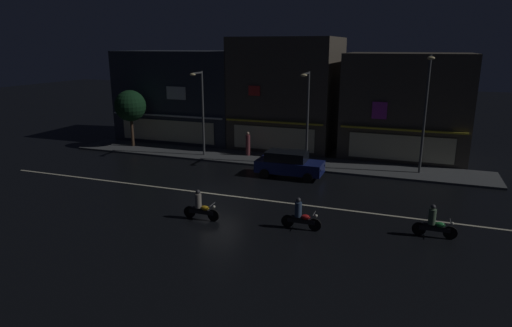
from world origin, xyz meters
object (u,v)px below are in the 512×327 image
object	(u,v)px
streetlamp_east	(426,106)
motorcycle_lead	(434,224)
streetlamp_mid	(307,110)
motorcycle_following	(200,207)
streetlamp_west	(201,106)
motorcycle_opposite_lane	(300,216)
pedestrian_on_sidewalk	(248,144)
parked_car_near_kerb	(289,164)
traffic_cone	(271,168)

from	to	relation	value
streetlamp_east	motorcycle_lead	xyz separation A→B (m)	(0.61, -10.00, -3.95)
streetlamp_mid	motorcycle_following	world-z (taller)	streetlamp_mid
streetlamp_west	motorcycle_lead	xyz separation A→B (m)	(16.19, -9.50, -3.29)
motorcycle_lead	motorcycle_opposite_lane	xyz separation A→B (m)	(-5.79, -1.16, 0.00)
streetlamp_west	motorcycle_following	world-z (taller)	streetlamp_west
streetlamp_east	motorcycle_following	xyz separation A→B (m)	(-10.06, -11.70, -3.95)
streetlamp_mid	motorcycle_opposite_lane	size ratio (longest dim) A/B	3.39
streetlamp_mid	motorcycle_opposite_lane	world-z (taller)	streetlamp_mid
streetlamp_east	motorcycle_following	size ratio (longest dim) A/B	3.99
streetlamp_east	motorcycle_opposite_lane	distance (m)	12.92
streetlamp_west	pedestrian_on_sidewalk	world-z (taller)	streetlamp_west
streetlamp_west	parked_car_near_kerb	xyz separation A→B (m)	(7.58, -2.71, -3.05)
streetlamp_mid	pedestrian_on_sidewalk	size ratio (longest dim) A/B	3.58
motorcycle_lead	pedestrian_on_sidewalk	bearing A→B (deg)	-42.81
traffic_cone	pedestrian_on_sidewalk	bearing A→B (deg)	131.67
pedestrian_on_sidewalk	motorcycle_lead	world-z (taller)	pedestrian_on_sidewalk
motorcycle_lead	motorcycle_following	world-z (taller)	same
streetlamp_west	motorcycle_opposite_lane	distance (m)	15.25
streetlamp_east	motorcycle_opposite_lane	xyz separation A→B (m)	(-5.18, -11.16, -3.95)
streetlamp_east	motorcycle_following	distance (m)	15.93
streetlamp_east	motorcycle_lead	distance (m)	10.77
motorcycle_lead	traffic_cone	xyz separation A→B (m)	(-9.99, 7.43, -0.36)
pedestrian_on_sidewalk	traffic_cone	distance (m)	4.53
motorcycle_opposite_lane	parked_car_near_kerb	bearing A→B (deg)	-62.51
streetlamp_west	motorcycle_lead	size ratio (longest dim) A/B	3.33
streetlamp_mid	parked_car_near_kerb	world-z (taller)	streetlamp_mid
streetlamp_east	traffic_cone	distance (m)	10.64
streetlamp_west	motorcycle_opposite_lane	xyz separation A→B (m)	(10.39, -10.66, -3.29)
motorcycle_opposite_lane	traffic_cone	xyz separation A→B (m)	(-4.20, 8.59, -0.36)
streetlamp_mid	motorcycle_opposite_lane	bearing A→B (deg)	-77.51
motorcycle_opposite_lane	pedestrian_on_sidewalk	bearing A→B (deg)	-50.95
streetlamp_west	motorcycle_opposite_lane	bearing A→B (deg)	-45.74
motorcycle_opposite_lane	traffic_cone	distance (m)	9.57
parked_car_near_kerb	streetlamp_east	bearing A→B (deg)	21.84
streetlamp_east	parked_car_near_kerb	bearing A→B (deg)	-158.16
parked_car_near_kerb	traffic_cone	distance (m)	1.64
motorcycle_opposite_lane	traffic_cone	world-z (taller)	motorcycle_opposite_lane
streetlamp_east	parked_car_near_kerb	distance (m)	9.38
streetlamp_east	pedestrian_on_sidewalk	xyz separation A→B (m)	(-12.35, 0.77, -3.60)
parked_car_near_kerb	motorcycle_following	xyz separation A→B (m)	(-2.07, -8.50, -0.24)
streetlamp_mid	pedestrian_on_sidewalk	distance (m)	5.80
motorcycle_following	traffic_cone	bearing A→B (deg)	-98.94
pedestrian_on_sidewalk	motorcycle_opposite_lane	size ratio (longest dim) A/B	0.95
motorcycle_opposite_lane	streetlamp_mid	bearing A→B (deg)	-69.47
motorcycle_opposite_lane	motorcycle_following	bearing A→B (deg)	14.34
streetlamp_mid	traffic_cone	world-z (taller)	streetlamp_mid
streetlamp_west	streetlamp_east	distance (m)	15.60
pedestrian_on_sidewalk	motorcycle_lead	xyz separation A→B (m)	(12.96, -10.77, -0.35)
parked_car_near_kerb	traffic_cone	world-z (taller)	parked_car_near_kerb
parked_car_near_kerb	motorcycle_lead	xyz separation A→B (m)	(8.60, -6.79, -0.24)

